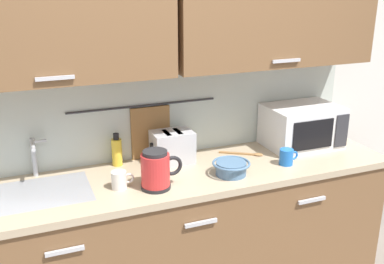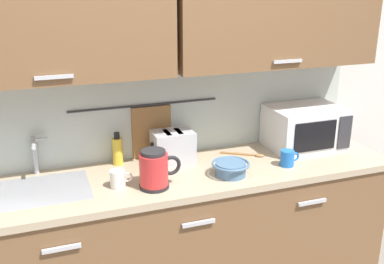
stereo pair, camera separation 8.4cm
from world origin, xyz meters
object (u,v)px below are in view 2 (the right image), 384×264
(dish_soap_bottle, at_px, (118,150))
(toaster, at_px, (173,147))
(mixing_bowl, at_px, (231,168))
(mug_by_kettle, at_px, (288,158))
(wooden_spoon, at_px, (248,155))
(electric_kettle, at_px, (155,170))
(mug_near_sink, at_px, (118,179))
(microwave, at_px, (305,127))

(dish_soap_bottle, height_order, toaster, dish_soap_bottle)
(mixing_bowl, relative_size, toaster, 0.84)
(dish_soap_bottle, relative_size, mixing_bowl, 0.92)
(dish_soap_bottle, xyz_separation_m, toaster, (0.32, -0.07, 0.01))
(mug_by_kettle, bearing_deg, wooden_spoon, 123.31)
(mug_by_kettle, bearing_deg, electric_kettle, -178.70)
(dish_soap_bottle, bearing_deg, mug_near_sink, -100.49)
(microwave, xyz_separation_m, electric_kettle, (-1.06, -0.25, -0.03))
(dish_soap_bottle, bearing_deg, microwave, -5.97)
(dish_soap_bottle, height_order, wooden_spoon, dish_soap_bottle)
(microwave, distance_m, dish_soap_bottle, 1.19)
(microwave, bearing_deg, mug_near_sink, -171.44)
(toaster, bearing_deg, microwave, -3.30)
(electric_kettle, bearing_deg, mug_by_kettle, 1.30)
(microwave, xyz_separation_m, mixing_bowl, (-0.63, -0.25, -0.09))
(microwave, distance_m, toaster, 0.87)
(dish_soap_bottle, distance_m, mug_near_sink, 0.32)
(electric_kettle, bearing_deg, mixing_bowl, 0.81)
(electric_kettle, xyz_separation_m, wooden_spoon, (0.66, 0.24, -0.10))
(microwave, height_order, toaster, microwave)
(toaster, bearing_deg, mug_near_sink, -147.62)
(microwave, distance_m, mug_near_sink, 1.26)
(electric_kettle, bearing_deg, microwave, 13.36)
(microwave, bearing_deg, toaster, 176.70)
(microwave, relative_size, mixing_bowl, 2.15)
(electric_kettle, height_order, mug_near_sink, electric_kettle)
(microwave, distance_m, mug_by_kettle, 0.36)
(electric_kettle, relative_size, wooden_spoon, 0.91)
(electric_kettle, bearing_deg, wooden_spoon, 20.06)
(dish_soap_bottle, relative_size, toaster, 0.77)
(microwave, relative_size, electric_kettle, 2.03)
(mug_near_sink, distance_m, mug_by_kettle, 0.99)
(mixing_bowl, xyz_separation_m, toaster, (-0.24, 0.30, 0.05))
(toaster, bearing_deg, wooden_spoon, -7.59)
(mug_near_sink, height_order, mug_by_kettle, same)
(mug_by_kettle, relative_size, wooden_spoon, 0.48)
(microwave, height_order, electric_kettle, microwave)
(microwave, bearing_deg, mixing_bowl, -158.56)
(mixing_bowl, bearing_deg, mug_near_sink, 174.53)
(microwave, height_order, mug_by_kettle, microwave)
(dish_soap_bottle, relative_size, wooden_spoon, 0.79)
(mug_by_kettle, bearing_deg, mixing_bowl, -178.13)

